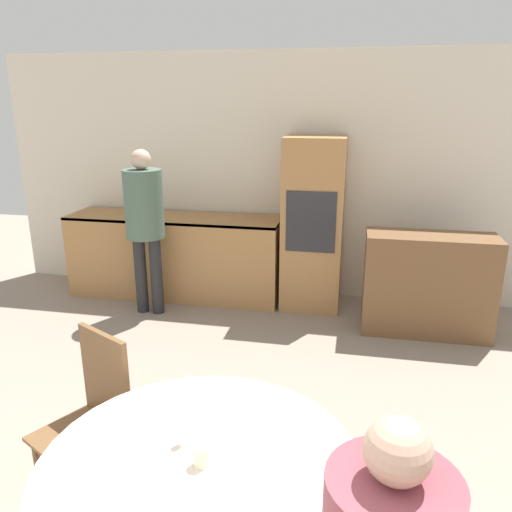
{
  "coord_description": "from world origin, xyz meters",
  "views": [
    {
      "loc": [
        0.66,
        -0.3,
        2.09
      ],
      "look_at": [
        0.04,
        2.82,
        1.1
      ],
      "focal_mm": 35.0,
      "sensor_mm": 36.0,
      "label": 1
    }
  ],
  "objects_px": {
    "sideboard": "(428,284)",
    "person_standing": "(145,215)",
    "chair_far_left": "(94,413)",
    "cup": "(201,456)",
    "dining_table": "(202,507)",
    "oven_unit": "(313,224)"
  },
  "relations": [
    {
      "from": "chair_far_left",
      "to": "person_standing",
      "type": "bearing_deg",
      "value": 134.71
    },
    {
      "from": "dining_table",
      "to": "cup",
      "type": "xyz_separation_m",
      "value": [
        0.01,
        -0.01,
        0.26
      ]
    },
    {
      "from": "sideboard",
      "to": "cup",
      "type": "bearing_deg",
      "value": -112.12
    },
    {
      "from": "sideboard",
      "to": "person_standing",
      "type": "height_order",
      "value": "person_standing"
    },
    {
      "from": "chair_far_left",
      "to": "person_standing",
      "type": "height_order",
      "value": "person_standing"
    },
    {
      "from": "person_standing",
      "to": "sideboard",
      "type": "bearing_deg",
      "value": 1.55
    },
    {
      "from": "person_standing",
      "to": "cup",
      "type": "relative_size",
      "value": 20.23
    },
    {
      "from": "sideboard",
      "to": "cup",
      "type": "distance_m",
      "value": 3.28
    },
    {
      "from": "sideboard",
      "to": "cup",
      "type": "xyz_separation_m",
      "value": [
        -1.23,
        -3.03,
        0.32
      ]
    },
    {
      "from": "sideboard",
      "to": "person_standing",
      "type": "xyz_separation_m",
      "value": [
        -2.72,
        -0.07,
        0.55
      ]
    },
    {
      "from": "chair_far_left",
      "to": "cup",
      "type": "distance_m",
      "value": 0.95
    },
    {
      "from": "oven_unit",
      "to": "chair_far_left",
      "type": "height_order",
      "value": "oven_unit"
    },
    {
      "from": "sideboard",
      "to": "chair_far_left",
      "type": "relative_size",
      "value": 1.21
    },
    {
      "from": "oven_unit",
      "to": "cup",
      "type": "relative_size",
      "value": 21.5
    },
    {
      "from": "chair_far_left",
      "to": "cup",
      "type": "height_order",
      "value": "chair_far_left"
    },
    {
      "from": "dining_table",
      "to": "person_standing",
      "type": "relative_size",
      "value": 0.76
    },
    {
      "from": "dining_table",
      "to": "cup",
      "type": "height_order",
      "value": "cup"
    },
    {
      "from": "chair_far_left",
      "to": "person_standing",
      "type": "distance_m",
      "value": 2.59
    },
    {
      "from": "sideboard",
      "to": "dining_table",
      "type": "height_order",
      "value": "sideboard"
    },
    {
      "from": "dining_table",
      "to": "cup",
      "type": "relative_size",
      "value": 15.47
    },
    {
      "from": "sideboard",
      "to": "chair_far_left",
      "type": "bearing_deg",
      "value": -128.32
    },
    {
      "from": "sideboard",
      "to": "chair_far_left",
      "type": "xyz_separation_m",
      "value": [
        -1.99,
        -2.51,
        0.06
      ]
    }
  ]
}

